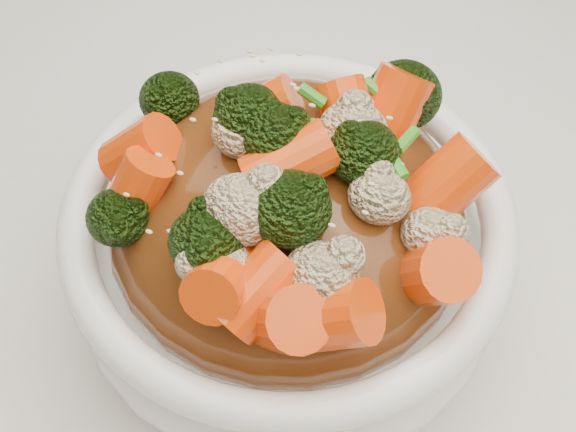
% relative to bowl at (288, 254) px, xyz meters
% --- Properties ---
extents(tablecloth, '(1.20, 0.80, 0.04)m').
position_rel_bowl_xyz_m(tablecloth, '(0.05, 0.06, -0.06)').
color(tablecloth, white).
rests_on(tablecloth, dining_table).
extents(bowl, '(0.23, 0.23, 0.08)m').
position_rel_bowl_xyz_m(bowl, '(0.00, 0.00, 0.00)').
color(bowl, white).
rests_on(bowl, tablecloth).
extents(sauce_base, '(0.18, 0.18, 0.09)m').
position_rel_bowl_xyz_m(sauce_base, '(-0.00, -0.00, 0.03)').
color(sauce_base, '#5A2B0F').
rests_on(sauce_base, bowl).
extents(carrots, '(0.18, 0.18, 0.05)m').
position_rel_bowl_xyz_m(carrots, '(-0.00, -0.00, 0.09)').
color(carrots, '#EE4507').
rests_on(carrots, sauce_base).
extents(broccoli, '(0.18, 0.18, 0.04)m').
position_rel_bowl_xyz_m(broccoli, '(-0.00, -0.00, 0.09)').
color(broccoli, black).
rests_on(broccoli, sauce_base).
extents(cauliflower, '(0.18, 0.18, 0.03)m').
position_rel_bowl_xyz_m(cauliflower, '(-0.00, -0.00, 0.08)').
color(cauliflower, beige).
rests_on(cauliflower, sauce_base).
extents(scallions, '(0.14, 0.14, 0.02)m').
position_rel_bowl_xyz_m(scallions, '(-0.00, 0.00, 0.09)').
color(scallions, '#318A1F').
rests_on(scallions, sauce_base).
extents(sesame_seeds, '(0.17, 0.17, 0.01)m').
position_rel_bowl_xyz_m(sesame_seeds, '(-0.00, -0.00, 0.09)').
color(sesame_seeds, beige).
rests_on(sesame_seeds, sauce_base).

